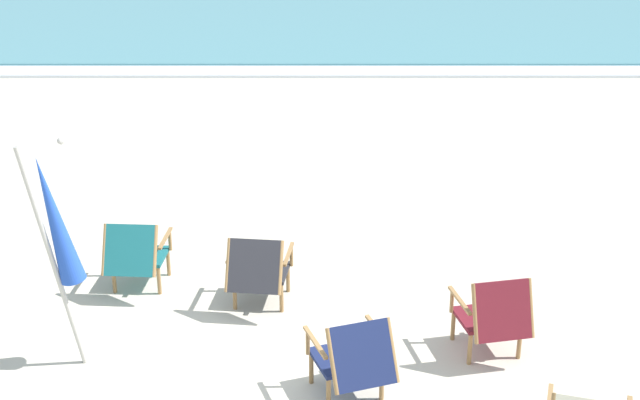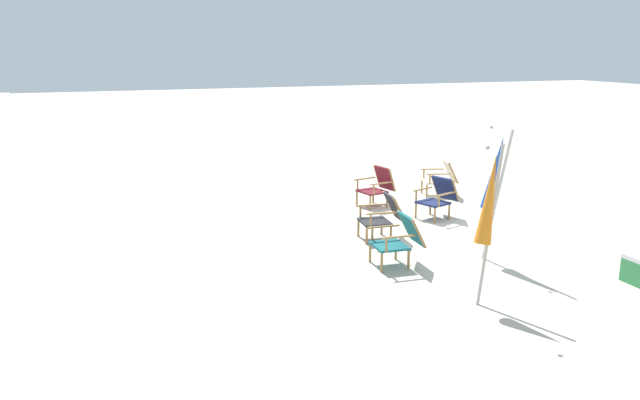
% 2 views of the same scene
% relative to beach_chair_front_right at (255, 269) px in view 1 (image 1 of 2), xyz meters
% --- Properties ---
extents(ground_plane, '(80.00, 80.00, 0.00)m').
position_rel_beach_chair_front_right_xyz_m(ground_plane, '(0.15, -1.34, -0.42)').
color(ground_plane, beige).
extents(surf_band, '(80.00, 1.10, 0.06)m').
position_rel_beach_chair_front_right_xyz_m(surf_band, '(0.15, 10.04, -0.39)').
color(surf_band, white).
rests_on(surf_band, ground).
extents(beach_chair_front_right, '(0.65, 0.80, 0.79)m').
position_rel_beach_chair_front_right_xyz_m(beach_chair_front_right, '(0.00, 0.00, 0.00)').
color(beach_chair_front_right, '#28282D').
rests_on(beach_chair_front_right, ground).
extents(beach_chair_back_left, '(0.63, 0.78, 0.79)m').
position_rel_beach_chair_front_right_xyz_m(beach_chair_back_left, '(-1.27, 0.37, -0.00)').
color(beach_chair_back_left, '#196066').
rests_on(beach_chair_back_left, ground).
extents(beach_chair_front_left, '(0.70, 0.78, 0.82)m').
position_rel_beach_chair_front_right_xyz_m(beach_chair_front_left, '(2.15, -0.92, 0.01)').
color(beach_chair_front_left, maroon).
rests_on(beach_chair_front_left, ground).
extents(beach_chair_far_center, '(0.79, 0.89, 0.79)m').
position_rel_beach_chair_front_right_xyz_m(beach_chair_far_center, '(0.88, -1.62, 0.00)').
color(beach_chair_far_center, '#19234C').
rests_on(beach_chair_far_center, ground).
extents(umbrella_furled_blue, '(0.47, 0.37, 2.10)m').
position_rel_beach_chair_front_right_xyz_m(umbrella_furled_blue, '(-1.60, -1.06, 0.95)').
color(umbrella_furled_blue, '#B7B2A8').
rests_on(umbrella_furled_blue, ground).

